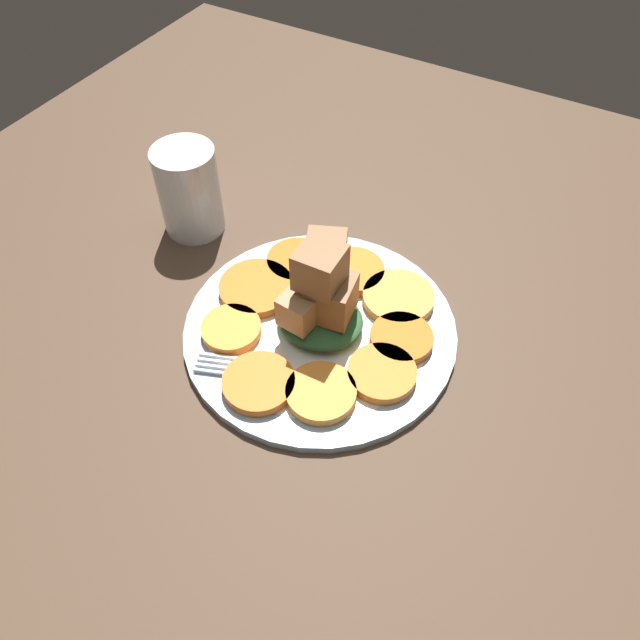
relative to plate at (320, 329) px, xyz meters
The scene contains 14 objects.
table_slab 1.52cm from the plate, ahead, with size 120.00×120.00×2.00cm, color #4C3828.
plate is the anchor object (origin of this frame).
carrot_slice_0 9.40cm from the plate, 52.54° to the left, with size 7.87×7.87×1.06cm, color #F99438.
carrot_slice_1 8.63cm from the plate, 93.50° to the left, with size 7.14×7.14×1.06cm, color orange.
carrot_slice_2 9.73cm from the plate, 135.66° to the left, with size 7.01×7.01×1.06cm, color #D66114.
carrot_slice_3 8.80cm from the plate, behind, with size 8.32×8.32×1.06cm, color orange.
carrot_slice_4 9.46cm from the plate, 145.02° to the right, with size 6.33×6.33×1.06cm, color orange.
carrot_slice_5 9.83cm from the plate, 98.33° to the right, with size 7.22×7.22×1.06cm, color orange.
carrot_slice_6 8.91cm from the plate, 59.70° to the right, with size 6.95×6.95×1.06cm, color orange.
carrot_slice_7 9.02cm from the plate, 16.90° to the right, with size 6.94×6.94×1.06cm, color orange.
carrot_slice_8 8.80cm from the plate, 15.69° to the left, with size 6.61×6.61×1.06cm, color #D35E12.
center_pile 5.00cm from the plate, 90.52° to the left, with size 9.29×9.21×10.97cm.
fork 7.41cm from the plate, 92.62° to the right, with size 17.83×8.12×0.40cm.
water_glass 23.87cm from the plate, 161.74° to the left, with size 7.44×7.44×11.06cm.
Camera 1 is at (21.02, -36.83, 54.35)cm, focal length 35.00 mm.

